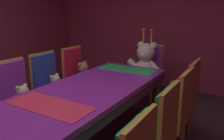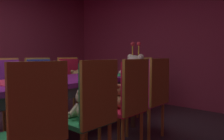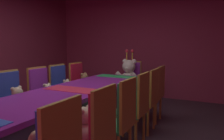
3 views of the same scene
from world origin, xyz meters
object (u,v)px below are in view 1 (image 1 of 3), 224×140
(teddy_left_5, at_px, (84,74))
(king_teddy_bear, at_px, (145,63))
(chair_right_5, at_px, (187,93))
(banquet_table, at_px, (50,115))
(teddy_left_3, at_px, (24,98))
(teddy_right_3, at_px, (141,131))
(chair_right_4, at_px, (176,109))
(teddy_right_5, at_px, (174,92))
(chair_left_5, at_px, (76,73))
(teddy_right_4, at_px, (162,108))
(chair_left_4, at_px, (48,82))
(throne_chair, at_px, (149,68))
(chair_left_3, at_px, (15,94))
(teddy_left_4, at_px, (56,85))
(chair_right_3, at_px, (158,133))

(teddy_left_5, distance_m, king_teddy_bear, 0.99)
(chair_right_5, bearing_deg, banquet_table, 57.77)
(teddy_left_3, xyz_separation_m, teddy_right_3, (1.40, 0.02, -0.00))
(teddy_left_5, relative_size, chair_right_4, 0.34)
(teddy_left_5, xyz_separation_m, teddy_right_5, (1.38, -0.04, -0.02))
(chair_left_5, xyz_separation_m, teddy_right_4, (1.55, -0.55, -0.02))
(chair_right_4, bearing_deg, chair_right_5, -87.17)
(chair_left_4, xyz_separation_m, teddy_left_5, (0.16, 0.56, -0.00))
(chair_left_4, relative_size, king_teddy_bear, 1.24)
(throne_chair, xyz_separation_m, king_teddy_bear, (0.00, -0.16, 0.12))
(chair_left_3, distance_m, teddy_left_4, 0.54)
(teddy_left_4, distance_m, teddy_right_4, 1.43)
(teddy_left_5, bearing_deg, throne_chair, 51.27)
(chair_right_5, xyz_separation_m, king_teddy_bear, (-0.83, 0.74, 0.12))
(teddy_left_4, bearing_deg, chair_left_4, -180.00)
(chair_left_3, distance_m, throne_chair, 2.12)
(teddy_left_4, xyz_separation_m, chair_left_5, (-0.12, 0.56, 0.03))
(chair_left_4, xyz_separation_m, king_teddy_bear, (0.86, 1.26, 0.12))
(teddy_left_5, xyz_separation_m, king_teddy_bear, (0.69, 0.70, 0.12))
(chair_left_3, xyz_separation_m, teddy_left_3, (0.14, 0.00, -0.02))
(king_teddy_bear, bearing_deg, chair_right_5, 48.28)
(teddy_left_4, bearing_deg, chair_left_5, 102.59)
(teddy_left_3, xyz_separation_m, king_teddy_bear, (0.69, 1.78, 0.14))
(chair_right_4, distance_m, throne_chair, 1.65)
(chair_left_4, relative_size, throne_chair, 1.00)
(banquet_table, bearing_deg, chair_left_3, 162.01)
(teddy_right_4, bearing_deg, teddy_right_3, 89.96)
(chair_left_5, xyz_separation_m, throne_chair, (0.84, 0.86, 0.00))
(chair_left_5, bearing_deg, teddy_left_3, -82.20)
(teddy_left_3, relative_size, chair_left_5, 0.29)
(teddy_left_4, relative_size, teddy_left_5, 0.81)
(chair_left_5, bearing_deg, teddy_right_3, -34.40)
(chair_left_3, distance_m, chair_right_4, 1.77)
(chair_left_5, bearing_deg, teddy_right_5, -1.47)
(teddy_left_5, bearing_deg, chair_left_5, 180.00)
(teddy_left_5, height_order, throne_chair, throne_chair)
(banquet_table, xyz_separation_m, chair_left_3, (-0.83, 0.27, -0.06))
(teddy_right_4, bearing_deg, chair_left_4, 0.28)
(teddy_left_4, height_order, chair_right_5, chair_right_5)
(chair_left_3, distance_m, chair_right_3, 1.69)
(chair_right_3, bearing_deg, teddy_right_5, -80.67)
(chair_left_3, relative_size, teddy_left_4, 3.56)
(throne_chair, bearing_deg, teddy_left_4, -26.65)
(teddy_right_3, distance_m, throne_chair, 2.05)
(teddy_right_3, bearing_deg, chair_right_4, -105.65)
(chair_right_3, distance_m, king_teddy_bear, 1.96)
(chair_right_4, distance_m, teddy_right_4, 0.14)
(chair_left_4, relative_size, teddy_left_5, 2.90)
(chair_left_3, height_order, teddy_right_3, chair_left_3)
(chair_left_3, relative_size, chair_right_5, 1.00)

